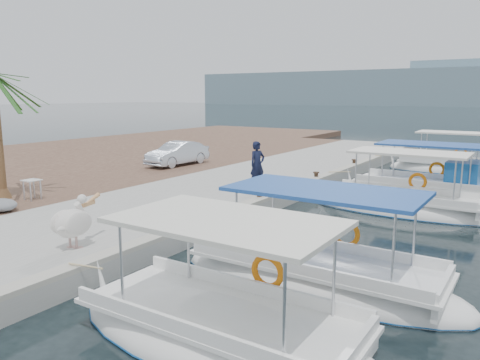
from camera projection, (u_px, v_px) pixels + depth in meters
name	position (u px, v px, depth m)	size (l,w,h in m)	color
ground	(245.00, 224.00, 15.43)	(400.00, 400.00, 0.00)	black
concrete_quay	(248.00, 184.00, 21.12)	(6.00, 40.00, 0.50)	#979792
quay_curb	(304.00, 183.00, 19.58)	(0.44, 40.00, 0.12)	#A5A292
cobblestone_strip	(165.00, 174.00, 23.79)	(4.00, 40.00, 0.50)	#50362A
land_backing	(44.00, 160.00, 29.12)	(16.00, 60.00, 0.48)	#50362A
fishing_caique_a	(220.00, 337.00, 7.99)	(6.12, 2.39, 2.83)	white
fishing_caique_b	(315.00, 281.00, 10.40)	(6.86, 2.27, 2.83)	white
fishing_caique_c	(401.00, 209.00, 17.02)	(6.64, 2.16, 2.83)	white
fishing_caique_d	(425.00, 192.00, 19.70)	(6.73, 2.45, 2.83)	white
fishing_caique_e	(451.00, 170.00, 25.74)	(6.69, 2.08, 2.83)	white
mooring_bollards	(259.00, 195.00, 16.73)	(0.28, 20.28, 0.33)	black
pelican	(73.00, 222.00, 11.42)	(0.76, 1.62, 1.25)	tan
fisherman	(257.00, 165.00, 18.79)	(0.69, 0.45, 1.88)	black
parked_car	(178.00, 153.00, 25.01)	(1.32, 3.79, 1.25)	silver
tarp_bundle	(1.00, 205.00, 15.09)	(1.10, 0.90, 0.40)	slate
folding_table	(32.00, 185.00, 16.69)	(0.55, 0.55, 0.73)	silver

